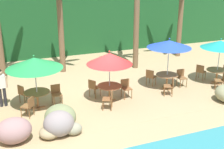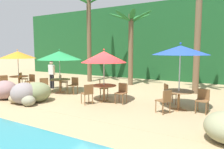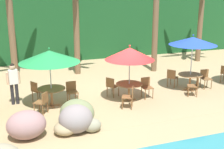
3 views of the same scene
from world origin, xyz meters
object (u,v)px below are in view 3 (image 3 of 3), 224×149
Objects in this scene: chair_blue_left at (195,85)px; palm_tree_second at (76,12)px; chair_green_left at (43,101)px; umbrella_red at (130,54)px; dining_table_red at (129,86)px; chair_green_seaward at (72,90)px; umbrella_green at (49,56)px; umbrella_blue at (193,41)px; palm_tree_fourth at (202,9)px; chair_red_seaward at (146,86)px; chair_blue_seaward at (205,77)px; chair_green_inland at (37,90)px; waiter_in_white at (13,81)px; chair_red_left at (130,96)px; chair_blue_inland at (172,77)px; dining_table_green at (51,91)px; chair_red_inland at (112,86)px; dining_table_blue at (190,77)px.

palm_tree_second reaches higher than chair_blue_left.
palm_tree_second is at bearing 63.80° from chair_green_left.
umbrella_red reaches higher than chair_blue_left.
palm_tree_second is (-1.02, 4.90, 2.76)m from dining_table_red.
chair_green_left is (-1.28, -0.87, 0.00)m from chair_green_seaward.
umbrella_blue reaches higher than umbrella_green.
chair_green_seaward is 10.87m from palm_tree_fourth.
dining_table_red is at bearing -14.86° from chair_green_seaward.
chair_red_seaward is 1.00× the size of chair_blue_seaward.
umbrella_green is 2.72× the size of chair_green_inland.
chair_blue_left is 7.58m from waiter_in_white.
dining_table_red is 1.26× the size of chair_blue_seaward.
dining_table_red is (2.28, -0.61, 0.10)m from chair_green_seaward.
chair_green_seaward and chair_red_left have the same top height.
chair_blue_inland is at bearing 11.39° from chair_green_left.
umbrella_green is 11.39m from palm_tree_fourth.
palm_tree_second reaches higher than dining_table_green.
umbrella_blue reaches higher than chair_blue_inland.
palm_tree_fourth is at bearing 19.32° from waiter_in_white.
chair_red_seaward is 1.00× the size of chair_red_inland.
palm_tree_second is (-0.49, 4.23, 2.86)m from chair_red_inland.
dining_table_blue is 0.65× the size of waiter_in_white.
umbrella_blue is at bearing 69.21° from chair_blue_left.
chair_blue_seaward is 1.00× the size of chair_blue_left.
chair_green_inland is at bearing -159.15° from palm_tree_fourth.
palm_tree_second is (2.54, 5.16, 2.86)m from chair_green_left.
umbrella_red is (3.64, -1.16, 1.49)m from chair_green_inland.
dining_table_blue is 0.86m from chair_blue_left.
chair_green_inland is at bearing 166.17° from chair_blue_left.
chair_blue_inland is at bearing -47.07° from palm_tree_second.
umbrella_blue is 1.67m from dining_table_blue.
chair_red_seaward is at bearing 4.76° from chair_green_left.
umbrella_green is 1.00× the size of umbrella_red.
dining_table_red is 5.72m from palm_tree_second.
chair_blue_inland is (-0.58, 0.63, -1.77)m from umbrella_blue.
dining_table_green is 2.60m from chair_red_inland.
umbrella_green is 0.92× the size of umbrella_blue.
chair_red_seaward is 0.18× the size of palm_tree_second.
palm_tree_second is (-3.92, 5.35, 2.86)m from chair_blue_left.
chair_green_seaward is at bearing -106.35° from palm_tree_second.
palm_tree_fourth is (3.93, 4.91, 1.05)m from umbrella_blue.
dining_table_blue is at bearing -174.64° from umbrella_blue.
umbrella_red is (3.56, 0.26, 1.49)m from chair_green_left.
umbrella_red is 1.72m from chair_red_left.
chair_green_left is 1.00× the size of chair_red_left.
chair_blue_seaward is (0.85, 0.03, -0.10)m from dining_table_blue.
dining_table_red is 9.26m from palm_tree_fourth.
waiter_in_white is (-0.93, 1.45, 0.47)m from chair_green_left.
chair_blue_seaward is at bearing -5.81° from chair_green_inland.
dining_table_blue is (3.20, 0.35, 0.00)m from dining_table_red.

